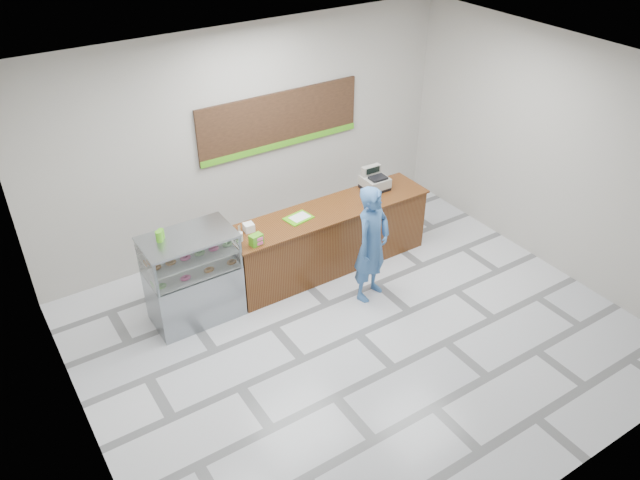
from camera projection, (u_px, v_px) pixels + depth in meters
floor at (358, 334)px, 8.46m from camera, size 7.00×7.00×0.00m
back_wall at (248, 139)px, 9.61m from camera, size 7.00×0.00×7.00m
ceiling at (370, 83)px, 6.55m from camera, size 7.00×7.00×0.00m
sales_counter at (329, 238)px, 9.52m from camera, size 3.26×0.76×1.03m
display_case at (193, 277)px, 8.42m from camera, size 1.22×0.72×1.33m
menu_board at (280, 121)px, 9.73m from camera, size 2.80×0.06×0.90m
cash_register at (374, 181)px, 9.70m from camera, size 0.38×0.40×0.35m
card_terminal at (370, 200)px, 9.42m from camera, size 0.13×0.19×0.04m
serving_tray at (299, 218)px, 9.01m from camera, size 0.43×0.34×0.02m
napkin_box at (249, 227)px, 8.70m from camera, size 0.15×0.15×0.12m
straw_cup at (240, 237)px, 8.49m from camera, size 0.09×0.09×0.13m
promo_box at (256, 240)px, 8.40m from camera, size 0.19×0.15×0.16m
donut_decal at (369, 202)px, 9.42m from camera, size 0.17×0.17×0.00m
green_cup_left at (159, 236)px, 7.93m from camera, size 0.09×0.09×0.14m
green_cup_right at (161, 234)px, 8.00m from camera, size 0.08×0.08×0.13m
customer at (372, 244)px, 8.72m from camera, size 0.75×0.61×1.77m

